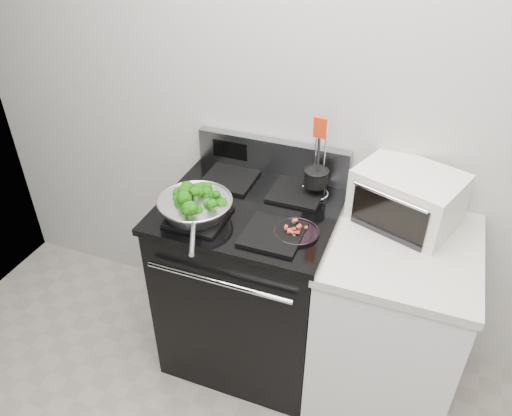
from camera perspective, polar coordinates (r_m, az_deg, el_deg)
The scene contains 8 objects.
back_wall at distance 2.26m, azimuth 9.71°, elevation 11.79°, with size 4.00×0.02×2.70m, color #B7B5AE.
gas_range at distance 2.53m, azimuth -0.63°, elevation -8.33°, with size 0.79×0.69×1.13m.
counter at distance 2.45m, azimuth 14.82°, elevation -12.47°, with size 0.62×0.68×0.92m.
skillet at distance 2.15m, azimuth -6.97°, elevation 0.21°, with size 0.33×0.49×0.07m.
broccoli_pile at distance 2.14m, azimuth -7.00°, elevation 0.66°, with size 0.26×0.26×0.09m, color #0A3204, non-canonical shape.
bacon_plate at distance 2.06m, azimuth 4.65°, elevation -2.51°, with size 0.19×0.19×0.04m.
utensil_holder at distance 2.28m, azimuth 6.84°, elevation 3.00°, with size 0.13×0.13×0.39m.
toaster_oven at distance 2.22m, azimuth 16.89°, elevation 1.20°, with size 0.50×0.44×0.24m.
Camera 1 is at (0.38, -0.30, 2.21)m, focal length 35.00 mm.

